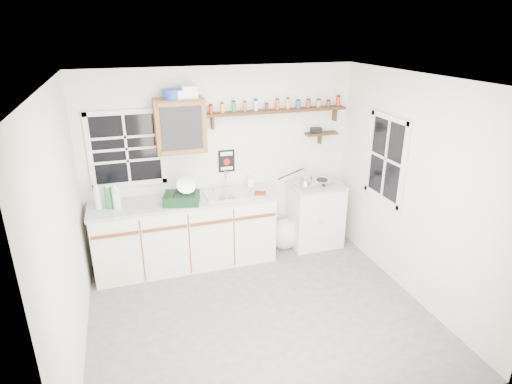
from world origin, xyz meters
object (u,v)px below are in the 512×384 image
(main_cabinet, at_px, (186,232))
(spice_shelf, at_px, (278,110))
(right_cabinet, at_px, (315,214))
(hotplate, at_px, (314,183))
(dish_rack, at_px, (183,195))
(upper_cabinet, at_px, (180,126))

(main_cabinet, bearing_deg, spice_shelf, 9.17)
(right_cabinet, bearing_deg, hotplate, -158.16)
(main_cabinet, bearing_deg, dish_rack, -100.06)
(upper_cabinet, distance_m, dish_rack, 0.84)
(main_cabinet, distance_m, hotplate, 1.85)
(right_cabinet, bearing_deg, main_cabinet, -179.21)
(spice_shelf, bearing_deg, hotplate, -23.96)
(main_cabinet, bearing_deg, upper_cabinet, 76.32)
(main_cabinet, relative_size, dish_rack, 4.74)
(hotplate, bearing_deg, right_cabinet, 14.08)
(upper_cabinet, distance_m, spice_shelf, 1.29)
(right_cabinet, relative_size, hotplate, 1.69)
(right_cabinet, height_order, dish_rack, dish_rack)
(dish_rack, relative_size, hotplate, 0.91)
(upper_cabinet, xyz_separation_m, hotplate, (1.75, -0.14, -0.88))
(main_cabinet, xyz_separation_m, spice_shelf, (1.32, 0.21, 1.47))
(main_cabinet, distance_m, right_cabinet, 1.84)
(upper_cabinet, distance_m, hotplate, 1.96)
(spice_shelf, xyz_separation_m, hotplate, (0.47, -0.21, -0.99))
(right_cabinet, bearing_deg, spice_shelf, 160.06)
(right_cabinet, relative_size, spice_shelf, 0.48)
(main_cabinet, distance_m, dish_rack, 0.57)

